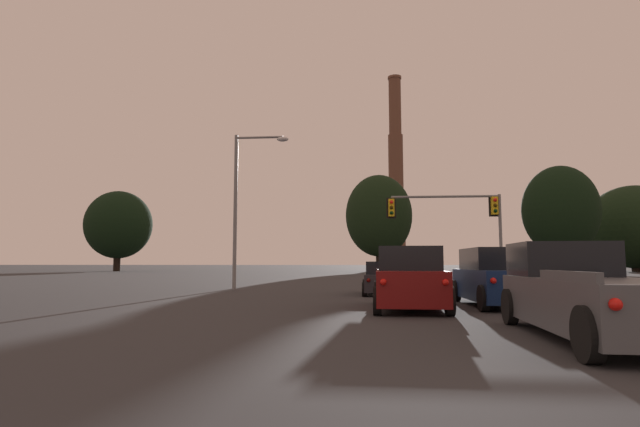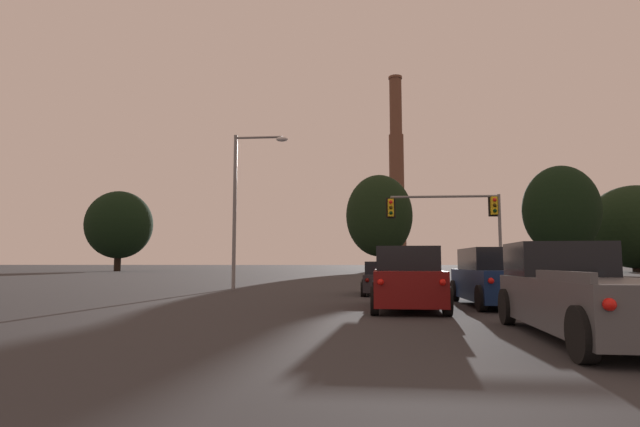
{
  "view_description": "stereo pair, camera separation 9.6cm",
  "coord_description": "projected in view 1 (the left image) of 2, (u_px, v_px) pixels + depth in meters",
  "views": [
    {
      "loc": [
        -1.18,
        -1.6,
        1.39
      ],
      "look_at": [
        -5.03,
        44.84,
        5.99
      ],
      "focal_mm": 28.0,
      "sensor_mm": 36.0,
      "label": 1
    },
    {
      "loc": [
        -1.09,
        -1.59,
        1.39
      ],
      "look_at": [
        -5.03,
        44.84,
        5.99
      ],
      "focal_mm": 28.0,
      "sensor_mm": 36.0,
      "label": 2
    }
  ],
  "objects": [
    {
      "name": "smokestack",
      "position": [
        396.0,
        191.0,
        148.58
      ],
      "size": [
        8.17,
        8.17,
        57.86
      ],
      "color": "#523427",
      "rests_on": "ground_plane"
    },
    {
      "name": "pickup_truck_right_lane_third",
      "position": [
        588.0,
        294.0,
        9.29
      ],
      "size": [
        2.43,
        5.59,
        1.82
      ],
      "rotation": [
        0.0,
        0.0,
        -0.05
      ],
      "color": "#4C4F54",
      "rests_on": "ground_plane"
    },
    {
      "name": "treeline_right_mid",
      "position": [
        379.0,
        216.0,
        73.96
      ],
      "size": [
        9.81,
        8.83,
        14.43
      ],
      "color": "black",
      "rests_on": "ground_plane"
    },
    {
      "name": "hatchback_center_lane_front",
      "position": [
        384.0,
        279.0,
        21.9
      ],
      "size": [
        1.94,
        4.12,
        1.44
      ],
      "rotation": [
        0.0,
        0.0,
        -0.01
      ],
      "color": "#232328",
      "rests_on": "ground_plane"
    },
    {
      "name": "treeline_center_left",
      "position": [
        118.0,
        225.0,
        81.39
      ],
      "size": [
        10.83,
        9.75,
        13.08
      ],
      "color": "black",
      "rests_on": "ground_plane"
    },
    {
      "name": "street_lamp",
      "position": [
        244.0,
        193.0,
        26.94
      ],
      "size": [
        2.98,
        0.36,
        8.34
      ],
      "color": "slate",
      "rests_on": "ground_plane"
    },
    {
      "name": "suv_right_lane_second",
      "position": [
        497.0,
        278.0,
        16.07
      ],
      "size": [
        2.15,
        4.93,
        1.86
      ],
      "rotation": [
        0.0,
        0.0,
        0.01
      ],
      "color": "navy",
      "rests_on": "ground_plane"
    },
    {
      "name": "traffic_light_overhead_right",
      "position": [
        460.0,
        215.0,
        29.36
      ],
      "size": [
        6.79,
        0.5,
        5.39
      ],
      "color": "slate",
      "rests_on": "ground_plane"
    },
    {
      "name": "treeline_left_mid",
      "position": [
        561.0,
        210.0,
        65.6
      ],
      "size": [
        9.76,
        8.78,
        14.17
      ],
      "color": "black",
      "rests_on": "ground_plane"
    },
    {
      "name": "treeline_center_right",
      "position": [
        634.0,
        227.0,
        74.5
      ],
      "size": [
        13.93,
        12.54,
        12.94
      ],
      "color": "black",
      "rests_on": "ground_plane"
    },
    {
      "name": "suv_center_lane_second",
      "position": [
        408.0,
        279.0,
        15.09
      ],
      "size": [
        2.26,
        4.96,
        1.86
      ],
      "rotation": [
        0.0,
        0.0,
        -0.03
      ],
      "color": "maroon",
      "rests_on": "ground_plane"
    }
  ]
}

